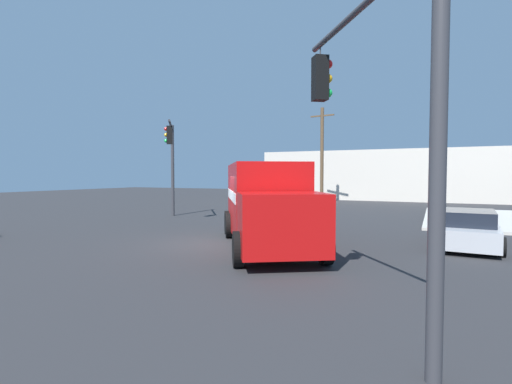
{
  "coord_description": "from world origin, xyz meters",
  "views": [
    {
      "loc": [
        7.34,
        -12.25,
        2.54
      ],
      "look_at": [
        1.7,
        -0.2,
        1.95
      ],
      "focal_mm": 26.93,
      "sensor_mm": 36.0,
      "label": 1
    }
  ],
  "objects_px": {
    "traffic_light_primary": "(379,100)",
    "utility_pole": "(322,154)",
    "delivery_truck": "(266,203)",
    "sedan_silver": "(469,229)",
    "traffic_light_secondary": "(171,155)"
  },
  "relations": [
    {
      "from": "traffic_light_primary",
      "to": "utility_pole",
      "type": "height_order",
      "value": "utility_pole"
    },
    {
      "from": "traffic_light_primary",
      "to": "utility_pole",
      "type": "distance_m",
      "value": 27.95
    },
    {
      "from": "sedan_silver",
      "to": "utility_pole",
      "type": "bearing_deg",
      "value": 120.0
    },
    {
      "from": "traffic_light_primary",
      "to": "sedan_silver",
      "type": "xyz_separation_m",
      "value": [
        1.91,
        9.16,
        -3.08
      ]
    },
    {
      "from": "delivery_truck",
      "to": "traffic_light_secondary",
      "type": "distance_m",
      "value": 10.61
    },
    {
      "from": "delivery_truck",
      "to": "utility_pole",
      "type": "distance_m",
      "value": 20.81
    },
    {
      "from": "sedan_silver",
      "to": "utility_pole",
      "type": "relative_size",
      "value": 0.52
    },
    {
      "from": "delivery_truck",
      "to": "traffic_light_primary",
      "type": "distance_m",
      "value": 8.22
    },
    {
      "from": "delivery_truck",
      "to": "traffic_light_secondary",
      "type": "height_order",
      "value": "traffic_light_secondary"
    },
    {
      "from": "traffic_light_primary",
      "to": "utility_pole",
      "type": "relative_size",
      "value": 0.67
    },
    {
      "from": "sedan_silver",
      "to": "traffic_light_primary",
      "type": "bearing_deg",
      "value": -101.8
    },
    {
      "from": "traffic_light_secondary",
      "to": "sedan_silver",
      "type": "bearing_deg",
      "value": -11.25
    },
    {
      "from": "sedan_silver",
      "to": "delivery_truck",
      "type": "bearing_deg",
      "value": -157.26
    },
    {
      "from": "sedan_silver",
      "to": "traffic_light_secondary",
      "type": "bearing_deg",
      "value": 168.75
    },
    {
      "from": "traffic_light_primary",
      "to": "utility_pole",
      "type": "bearing_deg",
      "value": 107.1
    }
  ]
}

